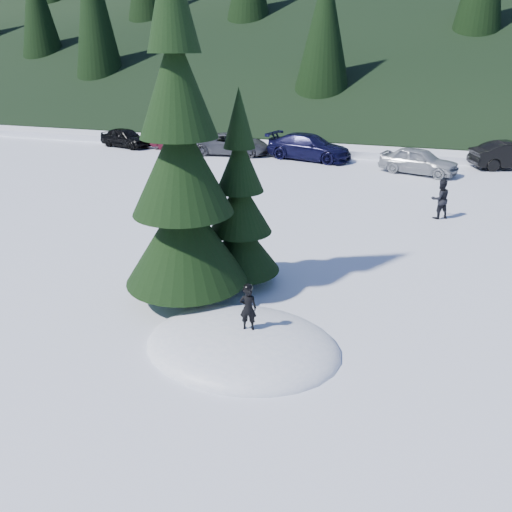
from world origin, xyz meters
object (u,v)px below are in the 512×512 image
(car_2, at_px, (232,144))
(car_0, at_px, (126,138))
(spruce_tall, at_px, (182,177))
(car_1, at_px, (183,138))
(car_4, at_px, (419,161))
(spruce_short, at_px, (240,212))
(child_skier, at_px, (248,308))
(adult_0, at_px, (440,199))
(car_3, at_px, (309,147))

(car_2, bearing_deg, car_0, 82.54)
(spruce_tall, xyz_separation_m, car_2, (-6.04, 19.04, -2.66))
(car_1, xyz_separation_m, car_4, (15.28, -2.66, 0.01))
(spruce_short, distance_m, car_4, 16.45)
(car_4, bearing_deg, child_skier, -172.17)
(car_0, bearing_deg, car_1, -65.97)
(spruce_tall, height_order, adult_0, spruce_tall)
(car_1, bearing_deg, spruce_tall, -166.12)
(adult_0, relative_size, car_4, 0.38)
(child_skier, relative_size, car_2, 0.21)
(car_0, distance_m, car_3, 12.86)
(car_4, bearing_deg, car_3, 91.03)
(child_skier, relative_size, car_4, 0.25)
(spruce_tall, relative_size, car_2, 1.80)
(child_skier, distance_m, car_0, 26.48)
(car_0, relative_size, car_4, 0.92)
(car_3, height_order, car_4, car_3)
(child_skier, xyz_separation_m, car_3, (-3.36, 20.79, -0.23))
(car_0, relative_size, car_2, 0.79)
(car_0, distance_m, car_4, 19.38)
(spruce_short, distance_m, car_0, 23.22)
(adult_0, relative_size, car_1, 0.38)
(spruce_short, xyz_separation_m, car_1, (-10.89, 18.45, -1.41))
(adult_0, bearing_deg, car_4, -114.04)
(adult_0, height_order, car_4, adult_0)
(spruce_short, height_order, child_skier, spruce_short)
(car_0, bearing_deg, child_skier, -127.94)
(child_skier, bearing_deg, car_4, -109.82)
(car_4, bearing_deg, car_0, 101.16)
(car_2, height_order, car_3, car_3)
(car_3, xyz_separation_m, car_4, (6.42, -1.84, -0.06))
(spruce_tall, distance_m, car_4, 18.20)
(car_0, height_order, car_2, car_2)
(spruce_short, xyz_separation_m, car_2, (-7.04, 17.64, -1.44))
(car_1, xyz_separation_m, car_3, (8.86, -0.82, 0.07))
(car_3, bearing_deg, car_0, 102.00)
(child_skier, xyz_separation_m, car_1, (-12.22, 21.61, -0.30))
(adult_0, bearing_deg, spruce_short, 24.51)
(child_skier, relative_size, adult_0, 0.65)
(car_3, bearing_deg, car_2, 102.44)
(child_skier, bearing_deg, spruce_tall, -47.81)
(car_1, distance_m, car_2, 3.94)
(spruce_tall, height_order, car_4, spruce_tall)
(spruce_short, relative_size, adult_0, 3.42)
(child_skier, height_order, car_0, child_skier)
(car_3, bearing_deg, car_1, 97.31)
(spruce_short, distance_m, child_skier, 3.61)
(car_3, bearing_deg, car_4, -93.38)
(spruce_tall, distance_m, car_1, 22.33)
(child_skier, height_order, car_3, car_3)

